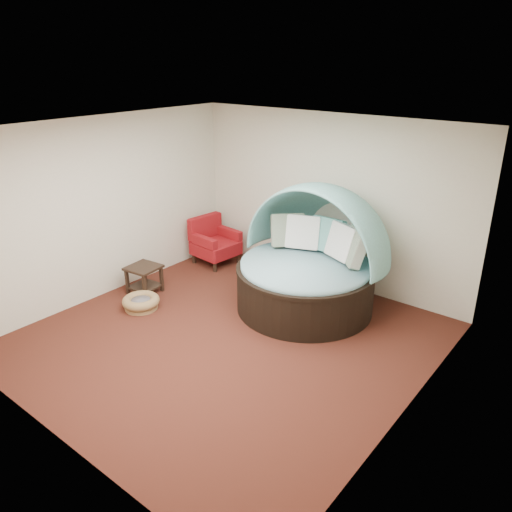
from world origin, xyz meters
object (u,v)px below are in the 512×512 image
Objects in this scene: pet_basket at (141,302)px; red_armchair at (214,242)px; side_table at (144,276)px; canopy_daybed at (311,252)px.

red_armchair is (-0.38, 2.05, 0.29)m from pet_basket.
pet_basket is at bearing -73.94° from red_armchair.
pet_basket is 0.58m from side_table.
pet_basket is at bearing -138.51° from canopy_daybed.
pet_basket is (-1.94, -1.69, -0.78)m from canopy_daybed.
pet_basket is 0.86× the size of red_armchair.
red_armchair is 1.62× the size of side_table.
canopy_daybed reaches higher than pet_basket.
red_armchair is at bearing 90.10° from side_table.
side_table is at bearing -150.37° from canopy_daybed.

